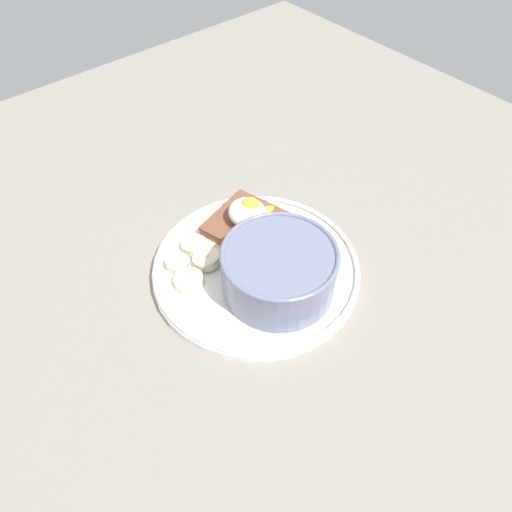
{
  "coord_description": "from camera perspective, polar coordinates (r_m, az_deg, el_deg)",
  "views": [
    {
      "loc": [
        -30.69,
        26.09,
        50.12
      ],
      "look_at": [
        0.0,
        0.0,
        5.0
      ],
      "focal_mm": 35.0,
      "sensor_mm": 36.0,
      "label": 1
    }
  ],
  "objects": [
    {
      "name": "ground_plane",
      "position": [
        0.64,
        0.0,
        -2.4
      ],
      "size": [
        120.0,
        120.0,
        2.0
      ],
      "primitive_type": "cube",
      "color": "gray",
      "rests_on": "ground"
    },
    {
      "name": "oatmeal_bowl",
      "position": [
        0.58,
        2.76,
        -1.51
      ],
      "size": [
        13.59,
        13.59,
        6.12
      ],
      "color": "slate",
      "rests_on": "plate"
    },
    {
      "name": "banana_slice_left",
      "position": [
        0.6,
        -7.72,
        -2.75
      ],
      "size": [
        4.97,
        4.94,
        1.33
      ],
      "color": "#F3E8BA",
      "rests_on": "plate"
    },
    {
      "name": "banana_slice_right",
      "position": [
        0.64,
        -7.06,
        1.19
      ],
      "size": [
        4.37,
        4.33,
        1.32
      ],
      "color": "beige",
      "rests_on": "plate"
    },
    {
      "name": "poached_egg",
      "position": [
        0.64,
        -0.9,
        5.08
      ],
      "size": [
        5.2,
        6.8,
        3.62
      ],
      "color": "white",
      "rests_on": "toast_slice"
    },
    {
      "name": "banana_slice_front",
      "position": [
        0.62,
        -5.64,
        -0.38
      ],
      "size": [
        4.77,
        4.7,
        1.75
      ],
      "color": "beige",
      "rests_on": "plate"
    },
    {
      "name": "toast_slice",
      "position": [
        0.66,
        -0.95,
        3.62
      ],
      "size": [
        11.32,
        11.32,
        1.42
      ],
      "color": "brown",
      "rests_on": "plate"
    },
    {
      "name": "banana_slice_back",
      "position": [
        0.62,
        -8.98,
        -0.82
      ],
      "size": [
        3.42,
        3.33,
        1.46
      ],
      "color": "beige",
      "rests_on": "plate"
    },
    {
      "name": "plate",
      "position": [
        0.62,
        0.0,
        -1.35
      ],
      "size": [
        25.78,
        25.78,
        1.6
      ],
      "color": "white",
      "rests_on": "ground_plane"
    }
  ]
}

